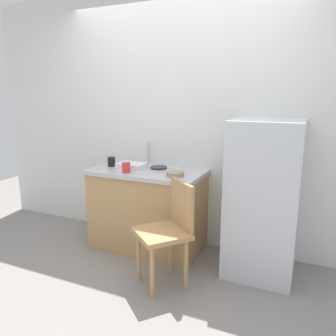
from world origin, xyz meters
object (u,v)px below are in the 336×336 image
(refrigerator, at_px, (264,198))
(chair, at_px, (168,229))
(dish_tray, at_px, (132,166))
(terracotta_bowl, at_px, (175,174))
(hotplate, at_px, (159,168))
(cup_black, at_px, (111,162))
(cup_red, at_px, (126,167))

(refrigerator, bearing_deg, chair, -141.65)
(refrigerator, xyz_separation_m, dish_tray, (-1.34, 0.01, 0.17))
(terracotta_bowl, relative_size, hotplate, 0.98)
(dish_tray, distance_m, terracotta_bowl, 0.56)
(cup_black, bearing_deg, cup_red, -31.80)
(refrigerator, height_order, dish_tray, refrigerator)
(terracotta_bowl, distance_m, hotplate, 0.36)
(refrigerator, xyz_separation_m, cup_red, (-1.29, -0.18, 0.20))
(refrigerator, bearing_deg, hotplate, 174.47)
(chair, height_order, dish_tray, dish_tray)
(dish_tray, distance_m, hotplate, 0.28)
(cup_red, bearing_deg, cup_black, 148.20)
(chair, relative_size, cup_red, 8.89)
(refrigerator, distance_m, chair, 0.89)
(refrigerator, relative_size, terracotta_bowl, 8.30)
(dish_tray, bearing_deg, chair, -39.75)
(refrigerator, relative_size, dish_tray, 4.95)
(refrigerator, distance_m, terracotta_bowl, 0.82)
(dish_tray, xyz_separation_m, cup_red, (0.05, -0.20, 0.03))
(terracotta_bowl, bearing_deg, chair, -74.19)
(hotplate, bearing_deg, cup_black, -167.79)
(chair, relative_size, cup_black, 8.91)
(chair, bearing_deg, dish_tray, -178.99)
(dish_tray, xyz_separation_m, cup_black, (-0.23, -0.02, 0.02))
(terracotta_bowl, bearing_deg, cup_red, -172.58)
(chair, bearing_deg, cup_black, -169.90)
(chair, relative_size, terracotta_bowl, 5.34)
(dish_tray, bearing_deg, hotplate, 18.49)
(terracotta_bowl, bearing_deg, refrigerator, 8.57)
(terracotta_bowl, distance_m, cup_black, 0.79)
(refrigerator, height_order, terracotta_bowl, refrigerator)
(cup_red, bearing_deg, refrigerator, 8.13)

